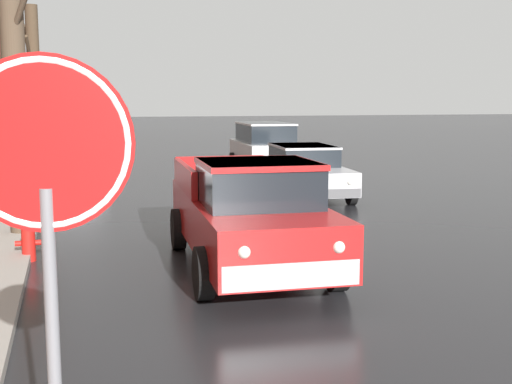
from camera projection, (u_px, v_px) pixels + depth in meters
snow_bank_near_corner_left at (70, 175)px, 19.16m from camera, size 2.40×1.19×0.88m
snow_bank_along_left_kerb at (294, 157)px, 27.22m from camera, size 1.66×1.37×0.64m
snow_bank_mid_block_left at (60, 154)px, 27.80m from camera, size 1.96×1.11×0.68m
snow_bank_near_corner_right at (290, 154)px, 26.66m from camera, size 1.92×1.13×0.85m
snow_bank_along_right_kerb at (76, 180)px, 19.68m from camera, size 2.19×1.06×0.45m
bare_tree_second_along_sidewalk at (12, 57)px, 12.14m from camera, size 2.56×3.40×6.55m
bare_tree_mid_block at (35, 94)px, 19.48m from camera, size 0.95×3.20×5.39m
pickup_truck_red_approaching_near_lane at (249, 214)px, 10.16m from camera, size 2.27×5.24×1.76m
sedan_silver_parked_kerbside_close at (304, 170)px, 17.59m from camera, size 2.23×4.44×1.42m
suv_white_parked_kerbside_mid at (265, 146)px, 23.26m from camera, size 2.27×4.45×1.82m
fire_hydrant at (28, 240)px, 10.73m from camera, size 0.42×0.22×0.71m
stop_sign_at_corner at (47, 204)px, 2.79m from camera, size 0.76×0.14×2.84m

